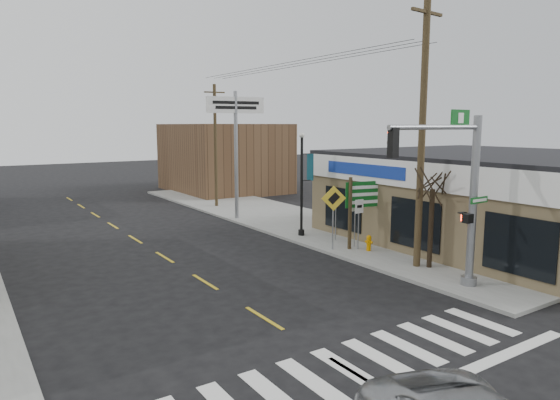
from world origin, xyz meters
TOP-DOWN VIEW (x-y plane):
  - ground at (0.00, 0.00)m, footprint 140.00×140.00m
  - sidewalk_right at (9.00, 13.00)m, footprint 6.00×38.00m
  - center_line at (0.00, 8.00)m, footprint 0.12×56.00m
  - crosswalk at (0.00, 0.40)m, footprint 11.00×2.20m
  - thrift_store at (14.50, 6.00)m, footprint 12.00×14.00m
  - bldg_distant_right at (12.00, 30.00)m, footprint 8.00×10.00m
  - traffic_signal_pole at (6.50, 2.43)m, footprint 4.62×0.37m
  - guide_sign at (7.84, 8.40)m, footprint 1.81×0.14m
  - fire_hydrant at (7.60, 7.73)m, footprint 0.22×0.22m
  - ped_crossing_sign at (6.44, 8.75)m, footprint 1.09×0.08m
  - lamp_post at (7.03, 11.84)m, footprint 0.65×0.51m
  - dance_center_sign at (6.50, 17.62)m, footprint 3.43×0.21m
  - bare_tree at (7.78, 4.60)m, footprint 2.25×2.25m
  - shrub_front at (9.52, 3.05)m, footprint 1.18×1.18m
  - shrub_back at (9.14, 8.75)m, footprint 1.14×1.14m
  - utility_pole_near at (7.50, 4.98)m, footprint 1.74×0.26m
  - utility_pole_far at (7.50, 22.33)m, footprint 1.39×0.21m

SIDE VIEW (x-z plane):
  - ground at x=0.00m, z-range 0.00..0.00m
  - center_line at x=0.00m, z-range 0.00..0.01m
  - crosswalk at x=0.00m, z-range 0.00..0.01m
  - sidewalk_right at x=9.00m, z-range 0.00..0.13m
  - fire_hydrant at x=7.60m, z-range 0.16..0.85m
  - shrub_back at x=9.14m, z-range 0.13..0.98m
  - shrub_front at x=9.52m, z-range 0.13..1.01m
  - thrift_store at x=14.50m, z-range 0.00..4.00m
  - ped_crossing_sign at x=6.44m, z-range 0.64..3.44m
  - guide_sign at x=7.84m, z-range 0.57..3.73m
  - bldg_distant_right at x=12.00m, z-range 0.00..5.60m
  - lamp_post at x=7.03m, z-range 0.54..5.55m
  - traffic_signal_pole at x=6.50m, z-range 0.69..6.54m
  - bare_tree at x=7.78m, z-range 1.42..5.93m
  - utility_pole_far at x=7.50m, z-range 0.23..8.25m
  - utility_pole_near at x=7.50m, z-range 0.26..10.28m
  - dance_center_sign at x=6.50m, z-range 1.93..9.20m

